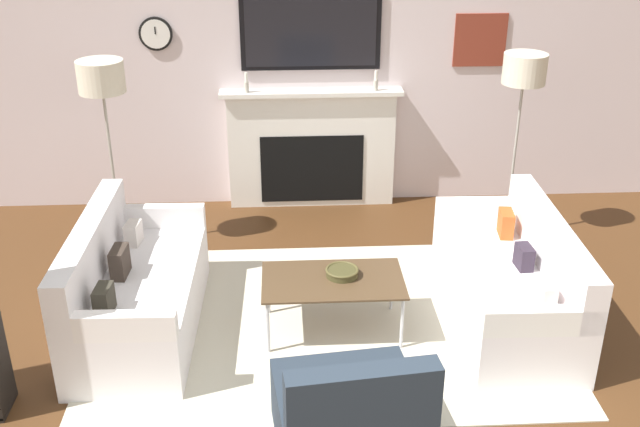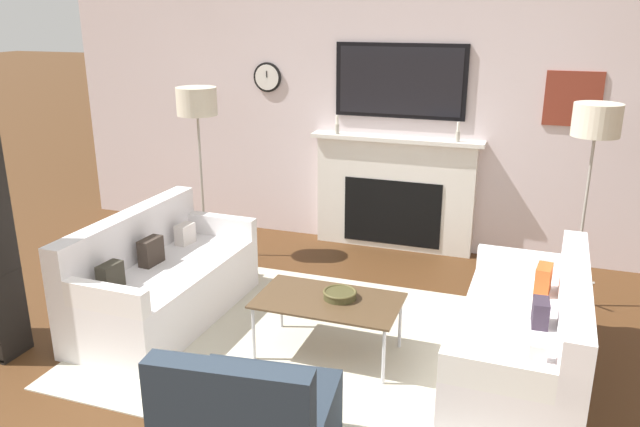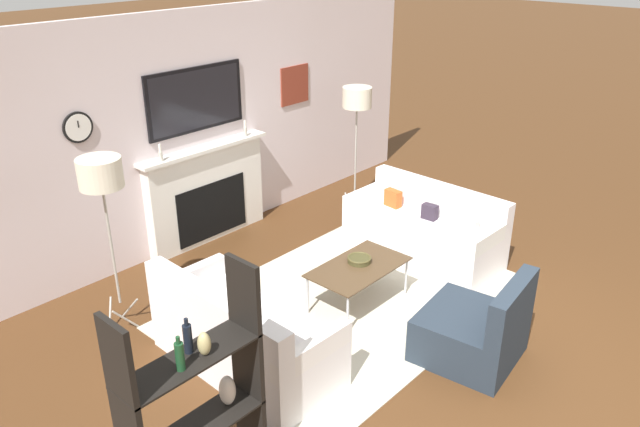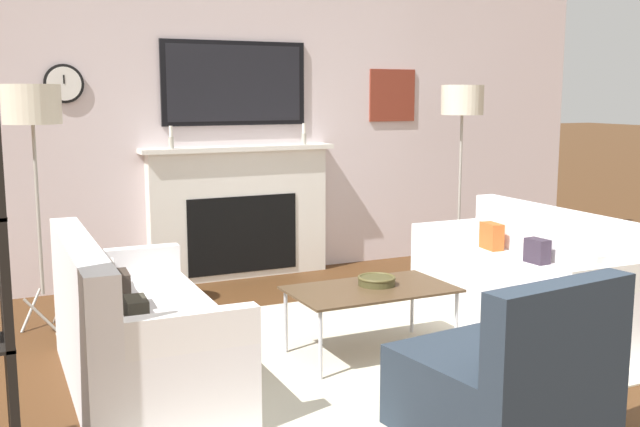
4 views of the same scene
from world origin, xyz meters
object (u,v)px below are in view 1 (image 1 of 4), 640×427
Objects in this scene: coffee_table at (333,283)px; floor_lamp_right at (524,72)px; decorative_bowl at (342,272)px; couch_right at (511,284)px; armchair at (350,420)px; floor_lamp_left at (101,80)px; couch_left at (134,293)px.

floor_lamp_right is (1.70, 1.43, 1.14)m from coffee_table.
couch_right is at bearing 2.24° from decorative_bowl.
armchair is at bearing -89.65° from coffee_table.
coffee_table is 0.10m from decorative_bowl.
armchair is 0.53× the size of floor_lamp_right.
floor_lamp_left is at bearing 180.00° from floor_lamp_right.
decorative_bowl is at bearing -36.44° from floor_lamp_left.
coffee_table is 4.21× the size of decorative_bowl.
couch_left reaches higher than coffee_table.
armchair is at bearing -56.47° from floor_lamp_left.
couch_left is 0.99× the size of floor_lamp_right.
couch_left is 1.67× the size of coffee_table.
floor_lamp_right is at bearing 58.22° from armchair.
armchair reaches higher than decorative_bowl.
couch_right is 1.86m from floor_lamp_right.
floor_lamp_right reaches higher than couch_right.
floor_lamp_left is at bearing 141.55° from coffee_table.
coffee_table is at bearing -175.78° from couch_right.
coffee_table is 0.60× the size of floor_lamp_left.
floor_lamp_left reaches higher than coffee_table.
couch_right is 1.05× the size of floor_lamp_right.
couch_right is 1.28m from decorative_bowl.
armchair is 3.50m from floor_lamp_left.
floor_lamp_right is (1.69, 2.73, 1.28)m from armchair.
couch_left is 1.45m from coffee_table.
decorative_bowl is 0.14× the size of floor_lamp_left.
couch_right is 1.93m from armchair.
couch_left reaches higher than decorative_bowl.
armchair is at bearing -133.61° from couch_right.
floor_lamp_right reaches higher than coffee_table.
decorative_bowl is at bearing -177.76° from couch_right.
floor_lamp_left is (-1.87, 1.38, 1.07)m from decorative_bowl.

